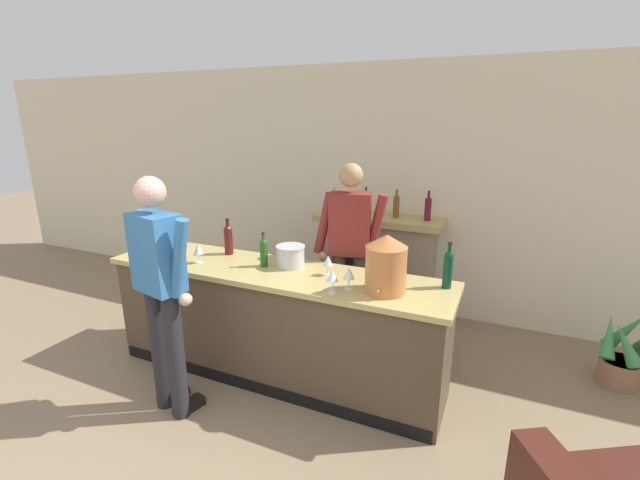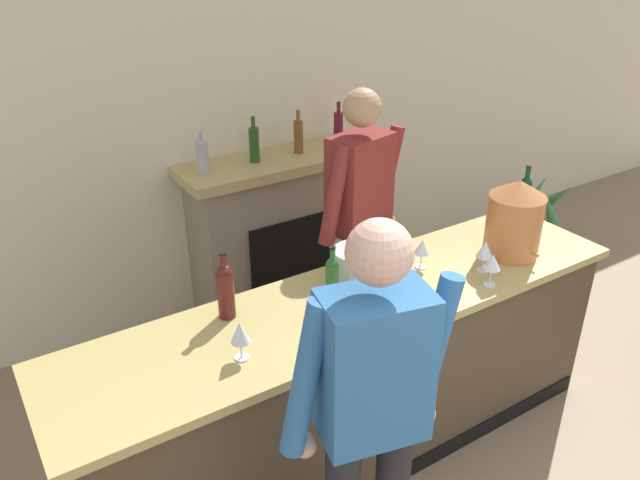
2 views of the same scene
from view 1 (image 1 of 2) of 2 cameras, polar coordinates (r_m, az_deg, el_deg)
wall_back_panel at (r=5.00m, az=6.16°, el=6.73°), size 12.00×0.07×2.75m
bar_counter at (r=3.74m, az=-6.03°, el=-10.92°), size 2.94×0.69×0.97m
fireplace_stone at (r=4.88m, az=7.70°, el=-3.17°), size 1.38×0.52×1.45m
potted_plant_corner at (r=4.47m, az=35.40°, el=-12.32°), size 0.39×0.42×0.66m
person_customer at (r=3.26m, az=-20.41°, el=-6.10°), size 0.65×0.37×1.80m
person_bartender at (r=3.86m, az=3.95°, el=-1.68°), size 0.65×0.37×1.80m
copper_dispenser at (r=3.05m, az=8.78°, el=-3.13°), size 0.30×0.33×0.43m
ice_bucket_steel at (r=3.57m, az=-3.95°, el=-2.16°), size 0.25×0.25×0.18m
wine_bottle_merlot_tall at (r=3.24m, az=16.70°, el=-3.59°), size 0.07×0.07×0.35m
wine_bottle_rose_blush at (r=3.96m, az=-12.12°, el=0.22°), size 0.08×0.08×0.33m
wine_bottle_riesling_slim at (r=3.59m, az=-7.51°, el=-1.52°), size 0.06×0.06×0.29m
wine_glass_front_right at (r=3.02m, az=1.65°, el=-4.89°), size 0.09×0.09×0.17m
wine_glass_near_bucket at (r=3.10m, az=3.87°, el=-4.47°), size 0.09×0.09×0.17m
wine_glass_front_left at (r=3.36m, az=1.06°, el=-2.84°), size 0.08×0.08×0.16m
wine_glass_back_row at (r=3.79m, az=-15.93°, el=-1.17°), size 0.08×0.08×0.18m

